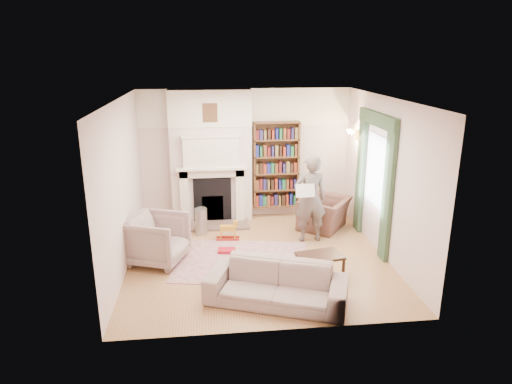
{
  "coord_description": "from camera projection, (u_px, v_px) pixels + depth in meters",
  "views": [
    {
      "loc": [
        -0.87,
        -7.41,
        3.52
      ],
      "look_at": [
        0.0,
        0.25,
        1.15
      ],
      "focal_mm": 32.0,
      "sensor_mm": 36.0,
      "label": 1
    }
  ],
  "objects": [
    {
      "name": "board_game",
      "position": [
        231.0,
        262.0,
        7.91
      ],
      "size": [
        0.38,
        0.38,
        0.03
      ],
      "primitive_type": "cube",
      "rotation": [
        0.0,
        0.0,
        0.07
      ],
      "color": "gold",
      "rests_on": "rug"
    },
    {
      "name": "man_reading",
      "position": [
        310.0,
        199.0,
        8.67
      ],
      "size": [
        0.64,
        0.43,
        1.7
      ],
      "primitive_type": "imported",
      "rotation": [
        0.0,
        0.0,
        3.18
      ],
      "color": "#5A4E48",
      "rests_on": "floor"
    },
    {
      "name": "floor",
      "position": [
        258.0,
        257.0,
        8.17
      ],
      "size": [
        4.5,
        4.5,
        0.0
      ],
      "primitive_type": "plane",
      "color": "olive",
      "rests_on": "ground"
    },
    {
      "name": "ceiling",
      "position": [
        258.0,
        99.0,
        7.35
      ],
      "size": [
        4.5,
        4.5,
        0.0
      ],
      "primitive_type": "plane",
      "rotation": [
        3.14,
        0.0,
        0.0
      ],
      "color": "white",
      "rests_on": "wall_back"
    },
    {
      "name": "bookcase",
      "position": [
        276.0,
        165.0,
        9.91
      ],
      "size": [
        1.0,
        0.24,
        1.85
      ],
      "primitive_type": "cube",
      "color": "brown",
      "rests_on": "floor"
    },
    {
      "name": "comic_annuals",
      "position": [
        269.0,
        264.0,
        7.86
      ],
      "size": [
        0.76,
        0.44,
        0.02
      ],
      "color": "red",
      "rests_on": "rug"
    },
    {
      "name": "curtain_left",
      "position": [
        388.0,
        194.0,
        7.77
      ],
      "size": [
        0.07,
        0.32,
        2.4
      ],
      "primitive_type": "cube",
      "color": "#324C31",
      "rests_on": "floor"
    },
    {
      "name": "wall_back",
      "position": [
        246.0,
        154.0,
        9.89
      ],
      "size": [
        4.5,
        0.0,
        4.5
      ],
      "primitive_type": "plane",
      "rotation": [
        1.57,
        0.0,
        0.0
      ],
      "color": "silver",
      "rests_on": "floor"
    },
    {
      "name": "pelmet",
      "position": [
        378.0,
        119.0,
        8.08
      ],
      "size": [
        0.09,
        1.7,
        0.24
      ],
      "primitive_type": "cube",
      "color": "#324C31",
      "rests_on": "wall_right"
    },
    {
      "name": "coffee_table",
      "position": [
        320.0,
        268.0,
        7.28
      ],
      "size": [
        0.77,
        0.57,
        0.45
      ],
      "primitive_type": null,
      "rotation": [
        0.0,
        0.0,
        0.19
      ],
      "color": "black",
      "rests_on": "floor"
    },
    {
      "name": "wall_left",
      "position": [
        122.0,
        186.0,
        7.52
      ],
      "size": [
        0.0,
        4.5,
        4.5
      ],
      "primitive_type": "plane",
      "rotation": [
        1.57,
        0.0,
        1.57
      ],
      "color": "silver",
      "rests_on": "floor"
    },
    {
      "name": "rug",
      "position": [
        242.0,
        261.0,
        8.02
      ],
      "size": [
        2.55,
        2.12,
        0.01
      ],
      "primitive_type": "cube",
      "rotation": [
        0.0,
        0.0,
        -0.16
      ],
      "color": "#BFA890",
      "rests_on": "floor"
    },
    {
      "name": "armchair_left",
      "position": [
        157.0,
        239.0,
        7.88
      ],
      "size": [
        1.18,
        1.17,
        0.85
      ],
      "primitive_type": "imported",
      "rotation": [
        0.0,
        0.0,
        1.22
      ],
      "color": "#B2A893",
      "rests_on": "floor"
    },
    {
      "name": "window",
      "position": [
        376.0,
        170.0,
        8.36
      ],
      "size": [
        0.02,
        0.9,
        1.3
      ],
      "primitive_type": "cube",
      "color": "silver",
      "rests_on": "wall_right"
    },
    {
      "name": "wall_right",
      "position": [
        385.0,
        178.0,
        8.0
      ],
      "size": [
        0.0,
        4.5,
        4.5
      ],
      "primitive_type": "plane",
      "rotation": [
        1.57,
        0.0,
        -1.57
      ],
      "color": "silver",
      "rests_on": "floor"
    },
    {
      "name": "curtain_right",
      "position": [
        361.0,
        174.0,
        9.1
      ],
      "size": [
        0.07,
        0.32,
        2.4
      ],
      "primitive_type": "cube",
      "color": "#324C31",
      "rests_on": "floor"
    },
    {
      "name": "wall_sconce",
      "position": [
        348.0,
        135.0,
        9.25
      ],
      "size": [
        0.2,
        0.24,
        0.24
      ],
      "primitive_type": null,
      "color": "gold",
      "rests_on": "wall_right"
    },
    {
      "name": "fireplace",
      "position": [
        211.0,
        158.0,
        9.63
      ],
      "size": [
        1.7,
        0.58,
        2.8
      ],
      "color": "silver",
      "rests_on": "floor"
    },
    {
      "name": "wall_front",
      "position": [
        279.0,
        232.0,
        5.62
      ],
      "size": [
        4.5,
        0.0,
        4.5
      ],
      "primitive_type": "plane",
      "rotation": [
        -1.57,
        0.0,
        0.0
      ],
      "color": "silver",
      "rests_on": "floor"
    },
    {
      "name": "sofa",
      "position": [
        276.0,
        284.0,
        6.62
      ],
      "size": [
        2.18,
        1.46,
        0.59
      ],
      "primitive_type": "imported",
      "rotation": [
        0.0,
        0.0,
        -0.36
      ],
      "color": "#BEB19D",
      "rests_on": "floor"
    },
    {
      "name": "rocking_horse",
      "position": [
        228.0,
        230.0,
        8.88
      ],
      "size": [
        0.47,
        0.22,
        0.4
      ],
      "primitive_type": null,
      "rotation": [
        0.0,
        0.0,
        -0.09
      ],
      "color": "orange",
      "rests_on": "rug"
    },
    {
      "name": "newspaper",
      "position": [
        305.0,
        191.0,
        8.4
      ],
      "size": [
        0.36,
        0.11,
        0.24
      ],
      "primitive_type": "cube",
      "rotation": [
        -0.35,
        0.0,
        0.03
      ],
      "color": "silver",
      "rests_on": "man_reading"
    },
    {
      "name": "paraffin_heater",
      "position": [
        201.0,
        221.0,
        9.13
      ],
      "size": [
        0.29,
        0.29,
        0.55
      ],
      "primitive_type": "cylinder",
      "rotation": [
        0.0,
        0.0,
        0.23
      ],
      "color": "#9A9DA1",
      "rests_on": "floor"
    },
    {
      "name": "armchair_reading",
      "position": [
        324.0,
        213.0,
        9.44
      ],
      "size": [
        1.29,
        1.31,
        0.64
      ],
      "primitive_type": "imported",
      "rotation": [
        0.0,
        0.0,
        4.06
      ],
      "color": "#492C27",
      "rests_on": "floor"
    },
    {
      "name": "game_box_lid",
      "position": [
        227.0,
        251.0,
        8.36
      ],
      "size": [
        0.34,
        0.24,
        0.05
      ],
      "primitive_type": "cube",
      "rotation": [
        0.0,
        0.0,
        -0.1
      ],
      "color": "#A21220",
      "rests_on": "rug"
    }
  ]
}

